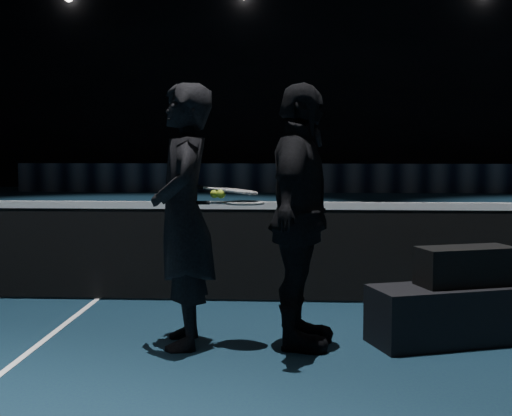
{
  "coord_description": "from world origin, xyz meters",
  "views": [
    {
      "loc": [
        -2.21,
        -6.64,
        1.48
      ],
      "look_at": [
        -2.5,
        -1.5,
        1.03
      ],
      "focal_mm": 50.0,
      "sensor_mm": 36.0,
      "label": 1
    }
  ],
  "objects": [
    {
      "name": "racket_upper",
      "position": [
        -2.63,
        -1.46,
        1.14
      ],
      "size": [
        0.7,
        0.27,
        0.1
      ],
      "primitive_type": null,
      "rotation": [
        0.0,
        0.1,
        0.08
      ],
      "color": "black",
      "rests_on": "player_b"
    },
    {
      "name": "bag_signature",
      "position": [
        -0.93,
        -1.44,
        0.58
      ],
      "size": [
        0.32,
        0.11,
        0.1
      ],
      "primitive_type": "cube",
      "rotation": [
        0.0,
        0.0,
        0.33
      ],
      "color": "white",
      "rests_on": "racket_bag"
    },
    {
      "name": "tennis_balls",
      "position": [
        -2.77,
        -1.5,
        1.14
      ],
      "size": [
        0.12,
        0.1,
        0.12
      ],
      "primitive_type": null,
      "color": "#DAEF32",
      "rests_on": "racket_upper"
    },
    {
      "name": "sponsor_backdrop",
      "position": [
        0.0,
        15.5,
        0.45
      ],
      "size": [
        22.0,
        0.15,
        0.9
      ],
      "primitive_type": "cube",
      "color": "black",
      "rests_on": "floor"
    },
    {
      "name": "racket_lower",
      "position": [
        -2.58,
        -1.5,
        1.06
      ],
      "size": [
        0.68,
        0.23,
        0.03
      ],
      "primitive_type": null,
      "rotation": [
        0.0,
        0.0,
        0.01
      ],
      "color": "black",
      "rests_on": "player_a"
    },
    {
      "name": "player_bench",
      "position": [
        -0.93,
        -1.28,
        0.22
      ],
      "size": [
        1.52,
        0.92,
        0.43
      ],
      "primitive_type": "cube",
      "rotation": [
        0.0,
        0.0,
        0.33
      ],
      "color": "black",
      "rests_on": "floor"
    },
    {
      "name": "racket_bag",
      "position": [
        -0.93,
        -1.28,
        0.58
      ],
      "size": [
        0.78,
        0.52,
        0.29
      ],
      "primitive_type": "cube",
      "rotation": [
        0.0,
        0.0,
        0.33
      ],
      "color": "black",
      "rests_on": "player_bench"
    },
    {
      "name": "player_b",
      "position": [
        -2.18,
        -1.49,
        0.96
      ],
      "size": [
        0.65,
        1.19,
        1.93
      ],
      "primitive_type": "imported",
      "rotation": [
        0.0,
        0.0,
        1.4
      ],
      "color": "black",
      "rests_on": "floor"
    },
    {
      "name": "wall_back",
      "position": [
        0.0,
        18.0,
        5.0
      ],
      "size": [
        30.0,
        0.0,
        30.0
      ],
      "primitive_type": "plane",
      "rotation": [
        1.57,
        0.0,
        0.0
      ],
      "color": "black",
      "rests_on": "ground"
    },
    {
      "name": "player_a",
      "position": [
        -3.03,
        -1.5,
        0.96
      ],
      "size": [
        0.57,
        0.77,
        1.93
      ],
      "primitive_type": "imported",
      "rotation": [
        0.0,
        0.0,
        -1.41
      ],
      "color": "black",
      "rests_on": "floor"
    }
  ]
}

